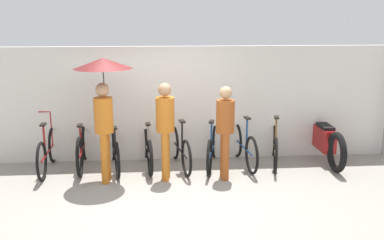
# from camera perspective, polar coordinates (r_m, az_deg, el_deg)

# --- Properties ---
(ground_plane) EXTENTS (30.00, 30.00, 0.00)m
(ground_plane) POSITION_cam_1_polar(r_m,az_deg,el_deg) (6.93, -3.56, -10.29)
(ground_plane) COLOR gray
(back_wall) EXTENTS (13.34, 0.12, 2.26)m
(back_wall) POSITION_cam_1_polar(r_m,az_deg,el_deg) (8.48, -3.91, 2.16)
(back_wall) COLOR silver
(back_wall) RESTS_ON ground
(parked_bicycle_0) EXTENTS (0.44, 1.71, 1.04)m
(parked_bicycle_0) POSITION_cam_1_polar(r_m,az_deg,el_deg) (8.40, -18.70, -4.00)
(parked_bicycle_0) COLOR black
(parked_bicycle_0) RESTS_ON ground
(parked_bicycle_1) EXTENTS (0.44, 1.70, 1.02)m
(parked_bicycle_1) POSITION_cam_1_polar(r_m,az_deg,el_deg) (8.37, -14.42, -3.69)
(parked_bicycle_1) COLOR black
(parked_bicycle_1) RESTS_ON ground
(parked_bicycle_2) EXTENTS (0.50, 1.72, 1.06)m
(parked_bicycle_2) POSITION_cam_1_polar(r_m,az_deg,el_deg) (8.20, -10.28, -4.00)
(parked_bicycle_2) COLOR black
(parked_bicycle_2) RESTS_ON ground
(parked_bicycle_3) EXTENTS (0.44, 1.72, 1.00)m
(parked_bicycle_3) POSITION_cam_1_polar(r_m,az_deg,el_deg) (8.25, -5.93, -3.79)
(parked_bicycle_3) COLOR black
(parked_bicycle_3) RESTS_ON ground
(parked_bicycle_4) EXTENTS (0.48, 1.69, 1.07)m
(parked_bicycle_4) POSITION_cam_1_polar(r_m,az_deg,el_deg) (8.17, -1.62, -3.83)
(parked_bicycle_4) COLOR black
(parked_bicycle_4) RESTS_ON ground
(parked_bicycle_5) EXTENTS (0.55, 1.73, 1.00)m
(parked_bicycle_5) POSITION_cam_1_polar(r_m,az_deg,el_deg) (8.22, 2.71, -3.72)
(parked_bicycle_5) COLOR black
(parked_bicycle_5) RESTS_ON ground
(parked_bicycle_6) EXTENTS (0.44, 1.72, 1.08)m
(parked_bicycle_6) POSITION_cam_1_polar(r_m,az_deg,el_deg) (8.35, 6.88, -3.45)
(parked_bicycle_6) COLOR black
(parked_bicycle_6) RESTS_ON ground
(parked_bicycle_7) EXTENTS (0.55, 1.68, 1.05)m
(parked_bicycle_7) POSITION_cam_1_polar(r_m,az_deg,el_deg) (8.51, 10.96, -3.37)
(parked_bicycle_7) COLOR black
(parked_bicycle_7) RESTS_ON ground
(pedestrian_leading) EXTENTS (0.99, 0.99, 2.14)m
(pedestrian_leading) POSITION_cam_1_polar(r_m,az_deg,el_deg) (7.36, -11.74, 4.42)
(pedestrian_leading) COLOR #C66B1E
(pedestrian_leading) RESTS_ON ground
(pedestrian_center) EXTENTS (0.32, 0.32, 1.72)m
(pedestrian_center) POSITION_cam_1_polar(r_m,az_deg,el_deg) (7.39, -3.59, -0.49)
(pedestrian_center) COLOR #C66B1E
(pedestrian_center) RESTS_ON ground
(pedestrian_trailing) EXTENTS (0.32, 0.32, 1.66)m
(pedestrian_trailing) POSITION_cam_1_polar(r_m,az_deg,el_deg) (7.45, 4.45, -0.74)
(pedestrian_trailing) COLOR #9E4C1E
(pedestrian_trailing) RESTS_ON ground
(motorcycle) EXTENTS (0.58, 2.04, 0.95)m
(motorcycle) POSITION_cam_1_polar(r_m,az_deg,el_deg) (8.88, 17.21, -2.63)
(motorcycle) COLOR black
(motorcycle) RESTS_ON ground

